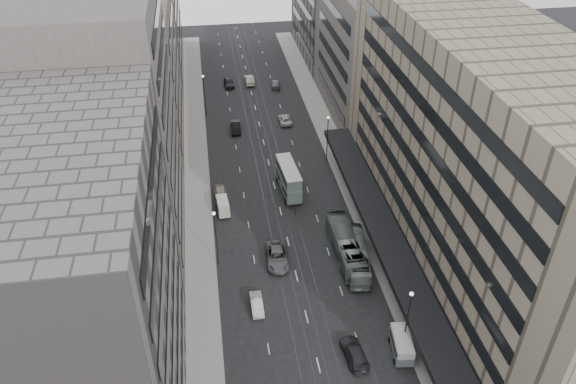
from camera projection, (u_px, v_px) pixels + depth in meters
ground at (308, 323)px, 64.87m from camera, size 220.00×220.00×0.00m
sidewalk_right at (336, 152)px, 96.88m from camera, size 4.00×125.00×0.15m
sidewalk_left at (196, 163)px, 93.81m from camera, size 4.00×125.00×0.15m
department_store at (478, 162)px, 65.65m from camera, size 19.20×60.00×30.00m
building_right_mid at (372, 52)px, 103.13m from camera, size 15.00×28.00×24.00m
building_left_a at (78, 301)px, 47.11m from camera, size 15.00×28.00×30.00m
building_left_b at (108, 130)px, 67.95m from camera, size 15.00×26.00×34.00m
building_left_c at (130, 77)px, 92.47m from camera, size 15.00×28.00×25.00m
building_left_d at (141, 9)px, 118.47m from camera, size 15.00×38.00×28.00m
lamp_right_near at (408, 314)px, 59.09m from camera, size 0.44×0.44×8.32m
lamp_right_far at (328, 134)px, 91.64m from camera, size 0.44×0.44×8.32m
lamp_left_near at (215, 232)px, 70.45m from camera, size 0.44×0.44×8.32m
lamp_left_far at (204, 91)px, 105.44m from camera, size 0.44×0.44×8.32m
bus_near at (345, 245)px, 73.77m from camera, size 2.85×12.06×3.36m
bus_far at (356, 255)px, 72.35m from camera, size 4.02×11.14×3.03m
double_decker at (289, 178)px, 85.61m from camera, size 3.06×8.46×4.55m
vw_microbus at (402, 344)px, 60.61m from camera, size 2.49×4.68×2.42m
panel_van at (223, 206)px, 81.81m from camera, size 1.97×3.66×2.24m
sedan_1 at (257, 304)px, 66.43m from camera, size 1.44×4.02×1.32m
sedan_2 at (277, 256)px, 73.20m from camera, size 3.20×6.25×1.69m
sedan_3 at (354, 353)px, 60.40m from camera, size 2.56×5.39×1.52m
sedan_4 at (221, 194)px, 85.02m from camera, size 2.07×4.82×1.62m
sedan_5 at (236, 127)px, 102.82m from camera, size 1.84×4.91×1.60m
sedan_6 at (285, 119)px, 105.66m from camera, size 2.29×4.86×1.34m
sedan_7 at (275, 84)px, 119.07m from camera, size 2.37×4.83×1.35m
sedan_8 at (229, 82)px, 119.38m from camera, size 2.24×4.94×1.65m
sedan_9 at (249, 80)px, 120.53m from camera, size 1.91×5.05×1.64m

